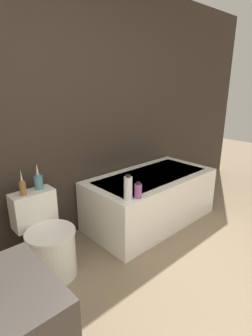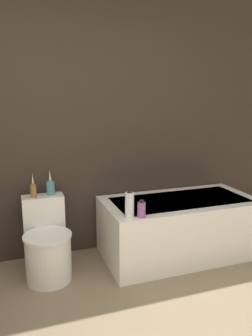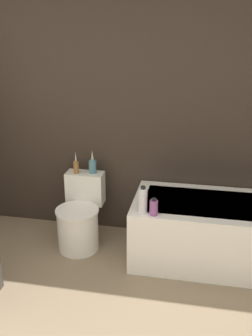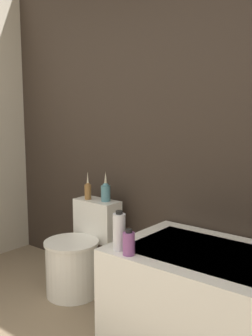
{
  "view_description": "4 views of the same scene",
  "coord_description": "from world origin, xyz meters",
  "px_view_note": "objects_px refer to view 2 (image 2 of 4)",
  "views": [
    {
      "loc": [
        -1.36,
        -0.13,
        1.59
      ],
      "look_at": [
        0.17,
        1.51,
        0.85
      ],
      "focal_mm": 28.0,
      "sensor_mm": 36.0,
      "label": 1
    },
    {
      "loc": [
        -0.77,
        -1.01,
        1.57
      ],
      "look_at": [
        0.15,
        1.61,
        0.97
      ],
      "focal_mm": 35.0,
      "sensor_mm": 36.0,
      "label": 2
    },
    {
      "loc": [
        0.56,
        -1.5,
        2.12
      ],
      "look_at": [
        -0.04,
        1.57,
        0.92
      ],
      "focal_mm": 42.0,
      "sensor_mm": 36.0,
      "label": 3
    },
    {
      "loc": [
        1.56,
        -0.27,
        1.41
      ],
      "look_at": [
        -0.02,
        1.68,
        1.03
      ],
      "focal_mm": 42.0,
      "sensor_mm": 36.0,
      "label": 4
    }
  ],
  "objects_px": {
    "bathtub": "(179,226)",
    "toilet": "(47,246)",
    "vase_silver": "(51,186)",
    "shampoo_bottle_tall": "(130,205)",
    "vase_gold": "(33,189)",
    "shampoo_bottle_short": "(141,209)"
  },
  "relations": [
    {
      "from": "shampoo_bottle_tall",
      "to": "shampoo_bottle_short",
      "type": "bearing_deg",
      "value": -17.37
    },
    {
      "from": "vase_gold",
      "to": "shampoo_bottle_tall",
      "type": "xyz_separation_m",
      "value": [
        0.74,
        -0.49,
        -0.07
      ]
    },
    {
      "from": "shampoo_bottle_tall",
      "to": "toilet",
      "type": "bearing_deg",
      "value": 155.45
    },
    {
      "from": "bathtub",
      "to": "vase_silver",
      "type": "relative_size",
      "value": 6.47
    },
    {
      "from": "bathtub",
      "to": "toilet",
      "type": "bearing_deg",
      "value": 179.73
    },
    {
      "from": "vase_silver",
      "to": "shampoo_bottle_tall",
      "type": "relative_size",
      "value": 0.99
    },
    {
      "from": "toilet",
      "to": "shampoo_bottle_short",
      "type": "height_order",
      "value": "shampoo_bottle_short"
    },
    {
      "from": "bathtub",
      "to": "vase_silver",
      "type": "distance_m",
      "value": 1.34
    },
    {
      "from": "vase_gold",
      "to": "shampoo_bottle_tall",
      "type": "relative_size",
      "value": 0.95
    },
    {
      "from": "toilet",
      "to": "vase_gold",
      "type": "xyz_separation_m",
      "value": [
        -0.08,
        0.19,
        0.47
      ]
    },
    {
      "from": "bathtub",
      "to": "vase_gold",
      "type": "xyz_separation_m",
      "value": [
        -1.38,
        0.2,
        0.47
      ]
    },
    {
      "from": "bathtub",
      "to": "toilet",
      "type": "distance_m",
      "value": 1.31
    },
    {
      "from": "vase_gold",
      "to": "shampoo_bottle_tall",
      "type": "height_order",
      "value": "vase_gold"
    },
    {
      "from": "shampoo_bottle_short",
      "to": "vase_silver",
      "type": "bearing_deg",
      "value": 140.35
    },
    {
      "from": "bathtub",
      "to": "shampoo_bottle_tall",
      "type": "distance_m",
      "value": 0.81
    },
    {
      "from": "shampoo_bottle_tall",
      "to": "vase_gold",
      "type": "bearing_deg",
      "value": 146.27
    },
    {
      "from": "shampoo_bottle_tall",
      "to": "shampoo_bottle_short",
      "type": "height_order",
      "value": "shampoo_bottle_tall"
    },
    {
      "from": "toilet",
      "to": "vase_gold",
      "type": "relative_size",
      "value": 3.04
    },
    {
      "from": "bathtub",
      "to": "shampoo_bottle_tall",
      "type": "bearing_deg",
      "value": -155.19
    },
    {
      "from": "vase_silver",
      "to": "shampoo_bottle_short",
      "type": "relative_size",
      "value": 1.55
    },
    {
      "from": "shampoo_bottle_tall",
      "to": "shampoo_bottle_short",
      "type": "xyz_separation_m",
      "value": [
        0.1,
        -0.03,
        -0.04
      ]
    },
    {
      "from": "toilet",
      "to": "bathtub",
      "type": "bearing_deg",
      "value": -0.27
    }
  ]
}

